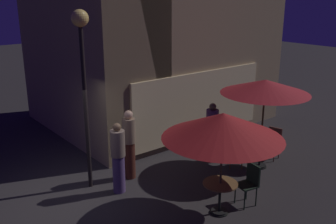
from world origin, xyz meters
name	(u,v)px	position (x,y,z in m)	size (l,w,h in m)	color
ground_plane	(76,199)	(0.00, 0.00, 0.00)	(60.00, 60.00, 0.00)	#2B2728
street_lamp_near_corner	(82,56)	(0.58, 0.34, 3.28)	(0.39, 0.39, 4.32)	black
cafe_table_0	(260,149)	(4.79, -1.60, 0.54)	(0.79, 0.79, 0.71)	black
cafe_table_1	(220,191)	(2.20, -2.55, 0.54)	(0.76, 0.76, 0.73)	black
patio_umbrella_0	(265,87)	(4.79, -1.60, 2.29)	(2.35, 2.35, 2.49)	black
patio_umbrella_1	(223,126)	(2.20, -2.55, 2.04)	(2.55, 2.55, 2.31)	black
cafe_chair_0	(274,140)	(5.59, -1.45, 0.55)	(0.47, 0.47, 0.91)	#512E27
cafe_chair_1	(232,148)	(4.19, -1.11, 0.55)	(0.57, 0.57, 0.94)	brown
cafe_chair_2	(250,181)	(3.02, -2.70, 0.58)	(0.49, 0.49, 0.96)	black
patron_standing_0	(129,144)	(1.62, 0.12, 0.94)	(0.34, 0.34, 1.84)	#4C2218
patron_standing_1	(212,133)	(4.02, -0.48, 0.87)	(0.35, 0.35, 1.74)	#836252
patron_standing_2	(118,158)	(1.00, -0.34, 0.89)	(0.35, 0.35, 1.76)	#533D6D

